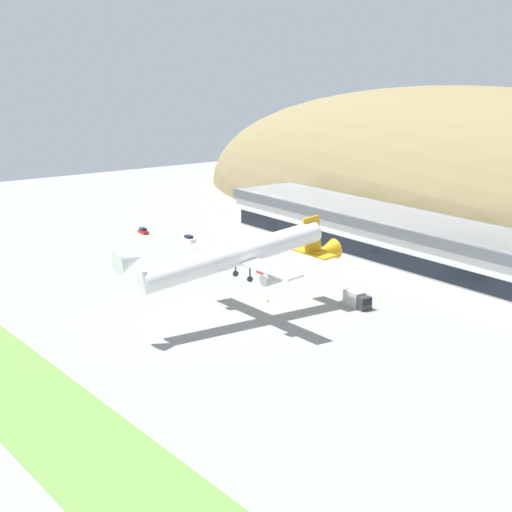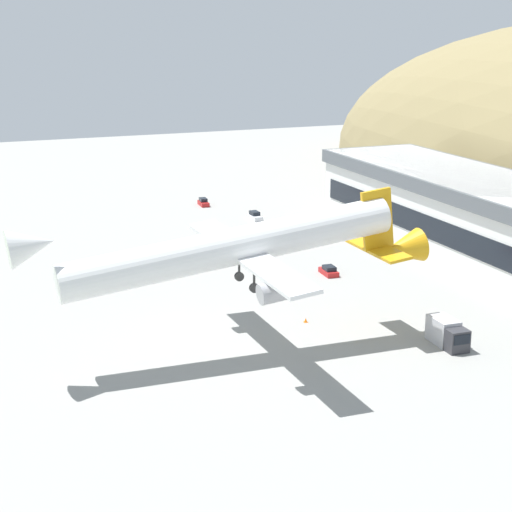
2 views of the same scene
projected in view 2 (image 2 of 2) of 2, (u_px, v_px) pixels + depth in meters
The scene contains 8 objects.
ground_plane at pixel (182, 328), 108.72m from camera, with size 361.29×361.29×0.00m, color gray.
cargo_airplane at pixel (239, 248), 97.55m from camera, with size 32.68×50.12×10.40m.
service_car_0 at pixel (329, 271), 130.95m from camera, with size 4.08×2.12×1.41m.
service_car_1 at pixel (203, 203), 178.77m from camera, with size 4.03×1.89×1.58m.
service_car_2 at pixel (255, 216), 166.45m from camera, with size 4.16×1.85×1.63m.
fuel_truck at pixel (447, 333), 102.58m from camera, with size 6.29×2.74×3.15m.
traffic_cone_0 at pixel (306, 320), 110.66m from camera, with size 0.52×0.52×0.58m.
traffic_cone_1 at pixel (196, 259), 138.49m from camera, with size 0.52×0.52×0.58m.
Camera 2 is at (98.34, -29.37, 38.21)m, focal length 60.00 mm.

